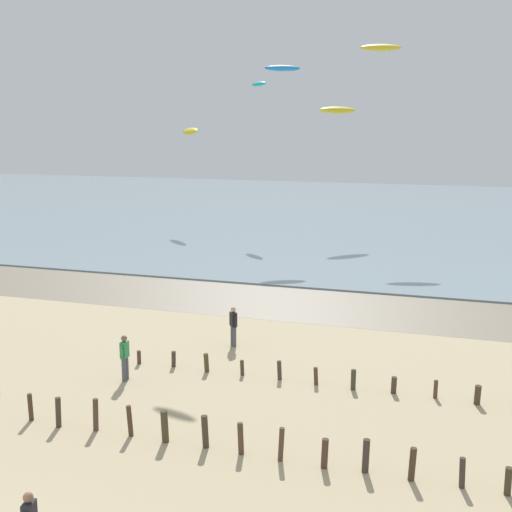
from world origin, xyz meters
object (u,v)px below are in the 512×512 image
Objects in this scene: person_by_waterline at (125,356)px; kite_aloft_6 at (381,48)px; kite_aloft_3 at (259,84)px; kite_aloft_4 at (282,68)px; kite_aloft_11 at (337,110)px; kite_aloft_7 at (190,131)px; person_nearest_camera at (233,325)px.

kite_aloft_6 reaches higher than person_by_waterline.
kite_aloft_3 reaches higher than person_by_waterline.
kite_aloft_4 reaches higher than kite_aloft_3.
kite_aloft_4 is 7.26m from kite_aloft_11.
kite_aloft_7 is at bearing -127.46° from kite_aloft_3.
kite_aloft_7 is at bearing 109.72° from person_by_waterline.
person_nearest_camera is 32.20m from kite_aloft_6.
kite_aloft_11 is at bearing 93.89° from person_nearest_camera.
kite_aloft_7 is (-15.29, 30.99, 7.65)m from person_nearest_camera.
kite_aloft_3 is (-9.06, 31.55, 11.67)m from person_nearest_camera.
kite_aloft_7 is at bearing -57.78° from kite_aloft_4.
kite_aloft_6 is (4.02, 33.87, 14.06)m from person_by_waterline.
kite_aloft_6 is 6.38m from kite_aloft_11.
kite_aloft_6 is at bearing -140.74° from kite_aloft_7.
kite_aloft_4 is at bearing -164.69° from kite_aloft_11.
kite_aloft_11 is at bearing 89.53° from person_by_waterline.
person_nearest_camera is at bearing 63.91° from person_by_waterline.
person_by_waterline is 0.54× the size of kite_aloft_6.
kite_aloft_7 is 0.86× the size of kite_aloft_11.
kite_aloft_4 reaches higher than kite_aloft_11.
person_nearest_camera and person_by_waterline have the same top height.
kite_aloft_3 is at bearing 100.32° from person_by_waterline.
kite_aloft_7 reaches higher than person_nearest_camera.
kite_aloft_11 is at bearing 44.65° from kite_aloft_3.
kite_aloft_7 is at bearing 116.27° from person_nearest_camera.
kite_aloft_7 is at bearing -23.05° from kite_aloft_6.
kite_aloft_11 is (0.30, 36.16, 9.42)m from person_by_waterline.
kite_aloft_4 is 7.85m from kite_aloft_6.
kite_aloft_3 is (-6.65, 36.49, 11.67)m from person_by_waterline.
kite_aloft_6 reaches higher than kite_aloft_3.
kite_aloft_3 reaches higher than kite_aloft_7.
kite_aloft_6 is (1.60, 28.93, 14.06)m from person_nearest_camera.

